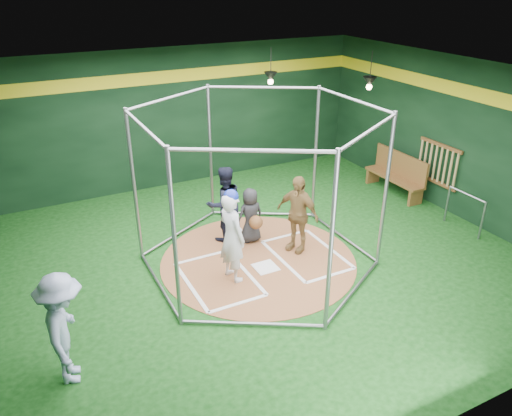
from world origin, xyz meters
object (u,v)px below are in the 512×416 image
umpire (224,204)px  dugout_bench (397,173)px  visitor_leopard (297,214)px  batter_figure (232,235)px

umpire → dugout_bench: umpire is taller
visitor_leopard → batter_figure: bearing=-103.2°
dugout_bench → batter_figure: bearing=-162.5°
batter_figure → visitor_leopard: bearing=12.9°
visitor_leopard → dugout_bench: size_ratio=0.89×
dugout_bench → umpire: bearing=-176.9°
visitor_leopard → dugout_bench: visitor_leopard is taller
batter_figure → visitor_leopard: batter_figure is taller
umpire → dugout_bench: bearing=-178.4°
visitor_leopard → umpire: bearing=-159.9°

